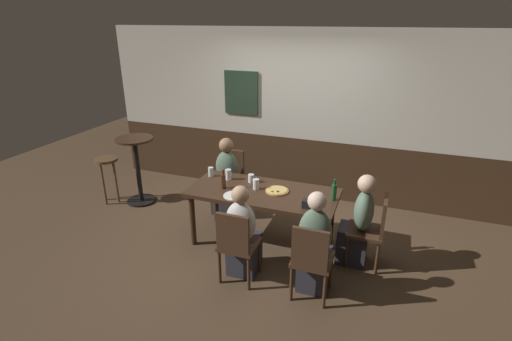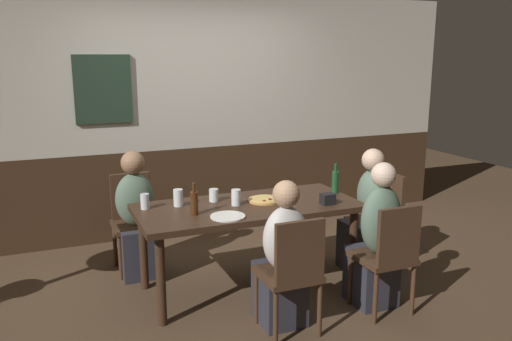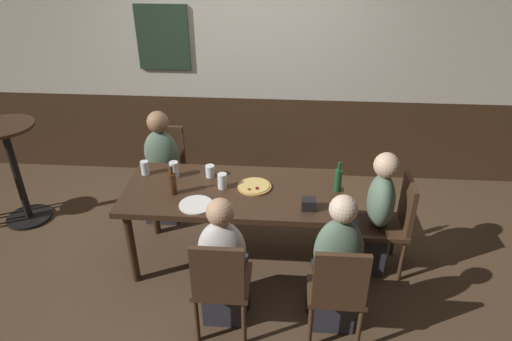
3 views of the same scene
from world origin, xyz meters
name	(u,v)px [view 3 (image 3 of 3)]	position (x,y,z in m)	size (l,w,h in m)	color
ground_plane	(236,258)	(0.00, 0.00, 0.00)	(12.00, 12.00, 0.00)	#4C3826
wall_back	(249,66)	(-0.01, 1.65, 1.30)	(6.40, 0.13, 2.60)	#3D2819
dining_table	(234,198)	(0.00, 0.00, 0.66)	(1.83, 0.83, 0.74)	#382316
chair_mid_near	(221,282)	(0.00, -0.83, 0.50)	(0.40, 0.40, 0.88)	#422B1C
chair_right_near	(337,288)	(0.81, -0.83, 0.50)	(0.40, 0.40, 0.88)	#422B1C
chair_left_far	(166,164)	(-0.81, 0.83, 0.50)	(0.40, 0.40, 0.88)	#422B1C
chair_head_east	(392,220)	(1.33, 0.00, 0.50)	(0.40, 0.40, 0.88)	#422B1C
person_mid_near	(224,269)	(0.00, -0.67, 0.46)	(0.34, 0.37, 1.11)	#2D2D38
person_right_near	(335,272)	(0.81, -0.67, 0.49)	(0.34, 0.37, 1.17)	#2D2D38
person_left_far	(162,174)	(-0.81, 0.67, 0.48)	(0.34, 0.37, 1.13)	#2D2D38
person_head_east	(372,221)	(1.17, 0.00, 0.48)	(0.37, 0.34, 1.13)	#2D2D38
pizza	(254,186)	(0.17, 0.05, 0.75)	(0.28, 0.28, 0.03)	tan
tumbler_short	(210,172)	(-0.23, 0.20, 0.79)	(0.08, 0.08, 0.11)	silver
pint_glass_pale	(145,168)	(-0.81, 0.20, 0.80)	(0.07, 0.07, 0.13)	silver
pint_glass_stout	(222,182)	(-0.10, 0.02, 0.80)	(0.08, 0.08, 0.13)	silver
beer_glass_half	(174,170)	(-0.54, 0.18, 0.80)	(0.08, 0.08, 0.14)	silver
beer_bottle_green	(338,180)	(0.86, 0.05, 0.85)	(0.06, 0.06, 0.26)	#194723
beer_bottle_brown	(173,183)	(-0.48, -0.10, 0.84)	(0.06, 0.06, 0.25)	#42230F
plate_white_large	(196,205)	(-0.27, -0.25, 0.75)	(0.27, 0.27, 0.01)	white
condiment_caddy	(309,204)	(0.61, -0.24, 0.79)	(0.11, 0.09, 0.09)	black
side_bar_table	(14,166)	(-2.20, 0.47, 0.62)	(0.56, 0.56, 1.05)	black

